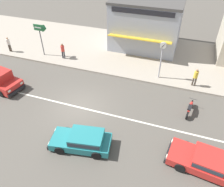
{
  "coord_description": "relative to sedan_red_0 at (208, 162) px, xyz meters",
  "views": [
    {
      "loc": [
        6.41,
        -10.87,
        10.98
      ],
      "look_at": [
        2.14,
        1.45,
        0.8
      ],
      "focal_mm": 35.0,
      "sensor_mm": 36.0,
      "label": 1
    }
  ],
  "objects": [
    {
      "name": "motorcycle_1",
      "position": [
        -1.2,
        4.51,
        -0.11
      ],
      "size": [
        0.6,
        1.99,
        0.8
      ],
      "color": "black",
      "rests_on": "ground"
    },
    {
      "name": "ground_plane",
      "position": [
        -9.08,
        2.35,
        -0.53
      ],
      "size": [
        160.0,
        160.0,
        0.0
      ],
      "primitive_type": "plane",
      "color": "#544F47"
    },
    {
      "name": "lane_centre_stripe",
      "position": [
        -9.08,
        2.35,
        -0.53
      ],
      "size": [
        50.4,
        0.14,
        0.01
      ],
      "primitive_type": "cube",
      "color": "silver",
      "rests_on": "ground"
    },
    {
      "name": "pedestrian_near_clock",
      "position": [
        -13.76,
        8.51,
        0.54
      ],
      "size": [
        0.34,
        0.34,
        1.6
      ],
      "color": "#333338",
      "rests_on": "kerb_strip"
    },
    {
      "name": "pedestrian_mid_kerb",
      "position": [
        -1.09,
        7.89,
        0.54
      ],
      "size": [
        0.34,
        0.34,
        1.59
      ],
      "color": "#4C4238",
      "rests_on": "kerb_strip"
    },
    {
      "name": "pedestrian_far_end",
      "position": [
        -19.88,
        7.99,
        0.54
      ],
      "size": [
        0.34,
        0.34,
        1.59
      ],
      "color": "#4C4238",
      "rests_on": "kerb_strip"
    },
    {
      "name": "shopfront_far_kios",
      "position": [
        -6.68,
        14.24,
        2.13
      ],
      "size": [
        7.06,
        6.43,
        5.01
      ],
      "color": "#999EA8",
      "rests_on": "kerb_strip"
    },
    {
      "name": "hatchback_teal_3",
      "position": [
        -7.2,
        -0.87,
        0.05
      ],
      "size": [
        3.95,
        2.2,
        1.1
      ],
      "color": "teal",
      "rests_on": "ground"
    },
    {
      "name": "sedan_red_0",
      "position": [
        0.0,
        0.0,
        0.0
      ],
      "size": [
        4.62,
        2.29,
        1.06
      ],
      "color": "red",
      "rests_on": "ground"
    },
    {
      "name": "street_clock",
      "position": [
        -4.08,
        8.19,
        2.03
      ],
      "size": [
        0.56,
        0.22,
        3.34
      ],
      "color": "#9E9EA3",
      "rests_on": "kerb_strip"
    },
    {
      "name": "arrow_signboard",
      "position": [
        -15.58,
        8.5,
        2.34
      ],
      "size": [
        1.42,
        0.66,
        3.25
      ],
      "color": "#4C4C51",
      "rests_on": "kerb_strip"
    },
    {
      "name": "kerb_strip",
      "position": [
        -9.08,
        12.18,
        -0.46
      ],
      "size": [
        68.0,
        10.0,
        0.15
      ],
      "primitive_type": "cube",
      "color": "#9E9384",
      "rests_on": "ground"
    }
  ]
}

